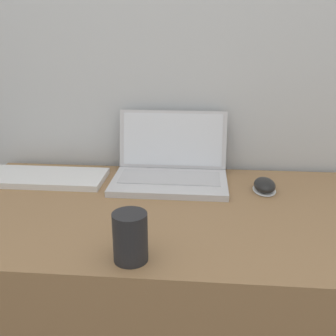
{
  "coord_description": "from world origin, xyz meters",
  "views": [
    {
      "loc": [
        0.03,
        -0.67,
        1.23
      ],
      "look_at": [
        -0.07,
        0.46,
        0.82
      ],
      "focal_mm": 42.0,
      "sensor_mm": 36.0,
      "label": 1
    }
  ],
  "objects_px": {
    "drink_cup": "(130,236)",
    "external_keyboard": "(44,177)",
    "computer_mouse": "(265,186)",
    "laptop": "(171,167)"
  },
  "relations": [
    {
      "from": "drink_cup",
      "to": "external_keyboard",
      "type": "height_order",
      "value": "drink_cup"
    },
    {
      "from": "drink_cup",
      "to": "computer_mouse",
      "type": "bearing_deg",
      "value": 50.41
    },
    {
      "from": "computer_mouse",
      "to": "external_keyboard",
      "type": "height_order",
      "value": "computer_mouse"
    },
    {
      "from": "computer_mouse",
      "to": "external_keyboard",
      "type": "distance_m",
      "value": 0.72
    },
    {
      "from": "laptop",
      "to": "external_keyboard",
      "type": "distance_m",
      "value": 0.43
    },
    {
      "from": "external_keyboard",
      "to": "laptop",
      "type": "bearing_deg",
      "value": 5.03
    },
    {
      "from": "computer_mouse",
      "to": "laptop",
      "type": "bearing_deg",
      "value": 168.27
    },
    {
      "from": "computer_mouse",
      "to": "drink_cup",
      "type": "bearing_deg",
      "value": -129.59
    },
    {
      "from": "computer_mouse",
      "to": "external_keyboard",
      "type": "relative_size",
      "value": 0.27
    },
    {
      "from": "drink_cup",
      "to": "external_keyboard",
      "type": "relative_size",
      "value": 0.28
    }
  ]
}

